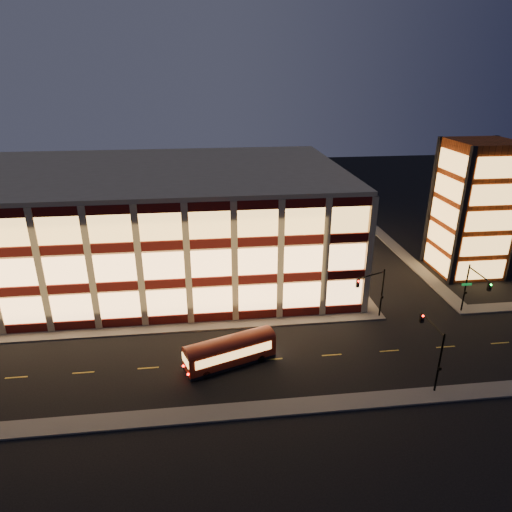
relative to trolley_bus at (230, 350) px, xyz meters
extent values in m
plane|color=black|center=(-5.83, 6.34, -1.66)|extent=(200.00, 200.00, 0.00)
cube|color=#514F4C|center=(-8.83, 7.34, -1.58)|extent=(54.00, 2.00, 0.15)
cube|color=#514F4C|center=(17.17, 23.34, -1.58)|extent=(2.00, 30.00, 0.15)
cube|color=#514F4C|center=(34.17, 7.34, -1.58)|extent=(14.00, 2.00, 0.15)
cube|color=#514F4C|center=(28.17, 23.34, -1.58)|extent=(2.00, 30.00, 0.15)
cube|color=#514F4C|center=(-5.83, -6.66, -1.58)|extent=(100.00, 2.00, 0.15)
cube|color=tan|center=(-8.83, 23.34, 5.34)|extent=(50.00, 30.00, 14.00)
cube|color=tan|center=(-8.83, 23.34, 12.59)|extent=(50.40, 30.40, 0.50)
cube|color=#470C0A|center=(-8.83, 8.22, -1.01)|extent=(50.10, 0.25, 1.00)
cube|color=#FFB76B|center=(-8.83, 8.24, 1.09)|extent=(49.00, 0.20, 3.00)
cube|color=#470C0A|center=(16.29, 23.34, -1.01)|extent=(0.25, 30.10, 1.00)
cube|color=#FFB76B|center=(16.27, 23.34, 1.09)|extent=(0.20, 29.00, 3.00)
cube|color=#470C0A|center=(-8.83, 8.22, 3.39)|extent=(50.10, 0.25, 1.00)
cube|color=#FFB76B|center=(-8.83, 8.24, 5.49)|extent=(49.00, 0.20, 3.00)
cube|color=#470C0A|center=(16.29, 23.34, 3.39)|extent=(0.25, 30.10, 1.00)
cube|color=#FFB76B|center=(16.27, 23.34, 5.49)|extent=(0.20, 29.00, 3.00)
cube|color=#470C0A|center=(-8.83, 8.22, 7.79)|extent=(50.10, 0.25, 1.00)
cube|color=#FFB76B|center=(-8.83, 8.24, 9.89)|extent=(49.00, 0.20, 3.00)
cube|color=#470C0A|center=(16.29, 23.34, 7.79)|extent=(0.25, 30.10, 1.00)
cube|color=#FFB76B|center=(16.27, 23.34, 9.89)|extent=(0.20, 29.00, 3.00)
cube|color=#8C3814|center=(34.17, 18.34, 7.34)|extent=(8.00, 8.00, 18.00)
cube|color=black|center=(30.17, 14.34, 7.34)|extent=(0.60, 0.60, 18.00)
cube|color=black|center=(30.17, 22.34, 7.34)|extent=(0.60, 0.60, 18.00)
cube|color=black|center=(38.17, 22.34, 7.34)|extent=(0.60, 0.60, 18.00)
cube|color=#FFB859|center=(34.17, 14.26, 0.14)|extent=(6.60, 0.16, 2.60)
cube|color=#FFB859|center=(30.09, 18.34, 0.14)|extent=(0.16, 6.60, 2.60)
cube|color=#FFB859|center=(34.17, 14.26, 3.54)|extent=(6.60, 0.16, 2.60)
cube|color=#FFB859|center=(30.09, 18.34, 3.54)|extent=(0.16, 6.60, 2.60)
cube|color=#FFB859|center=(34.17, 14.26, 6.94)|extent=(6.60, 0.16, 2.60)
cube|color=#FFB859|center=(30.09, 18.34, 6.94)|extent=(0.16, 6.60, 2.60)
cube|color=#FFB859|center=(34.17, 14.26, 10.34)|extent=(6.60, 0.16, 2.60)
cube|color=#FFB859|center=(30.09, 18.34, 10.34)|extent=(0.16, 6.60, 2.60)
cube|color=#FFB859|center=(34.17, 14.26, 13.74)|extent=(6.60, 0.16, 2.60)
cube|color=#FFB859|center=(30.09, 18.34, 13.74)|extent=(0.16, 6.60, 2.60)
cylinder|color=black|center=(17.67, 7.14, 1.34)|extent=(0.18, 0.18, 6.00)
cylinder|color=black|center=(15.92, 6.39, 4.04)|extent=(3.56, 1.63, 0.14)
cube|color=black|center=(14.17, 5.64, 3.54)|extent=(0.32, 0.32, 0.95)
sphere|color=#FF0C05|center=(14.17, 5.46, 3.84)|extent=(0.20, 0.20, 0.20)
cube|color=black|center=(17.67, 6.94, 0.94)|extent=(0.25, 0.18, 0.28)
cylinder|color=black|center=(27.67, 7.14, 1.34)|extent=(0.18, 0.18, 6.00)
cylinder|color=black|center=(27.67, 5.14, 4.04)|extent=(0.14, 4.00, 0.14)
cube|color=black|center=(27.67, 3.14, 3.54)|extent=(0.32, 0.32, 0.95)
sphere|color=#0CFF26|center=(27.67, 2.96, 3.84)|extent=(0.20, 0.20, 0.20)
cube|color=black|center=(27.67, 6.94, 0.94)|extent=(0.25, 0.18, 0.28)
cube|color=#0C7226|center=(27.67, 6.99, 1.94)|extent=(1.20, 0.06, 0.28)
cylinder|color=black|center=(17.67, -6.16, 1.34)|extent=(0.18, 0.18, 6.00)
cylinder|color=black|center=(17.67, -4.16, 4.04)|extent=(0.14, 4.00, 0.14)
cube|color=black|center=(17.67, -2.16, 3.54)|extent=(0.32, 0.32, 0.95)
sphere|color=#FF0C05|center=(17.67, -2.34, 3.84)|extent=(0.20, 0.20, 0.20)
cube|color=black|center=(17.67, -6.36, 0.94)|extent=(0.25, 0.18, 0.28)
cube|color=maroon|center=(0.00, 0.00, -0.16)|extent=(9.05, 5.03, 2.03)
cube|color=black|center=(0.00, 0.00, -1.35)|extent=(9.05, 5.03, 0.31)
cylinder|color=black|center=(-2.33, -1.86, -1.26)|extent=(0.84, 0.52, 0.79)
cylinder|color=black|center=(-2.98, -0.03, -1.26)|extent=(0.84, 0.52, 0.79)
cylinder|color=black|center=(2.98, 0.03, -1.26)|extent=(0.84, 0.52, 0.79)
cylinder|color=black|center=(2.33, 1.86, -1.26)|extent=(0.84, 0.52, 0.79)
cube|color=#FFB859|center=(0.38, -1.07, 0.11)|extent=(7.33, 2.66, 0.88)
cube|color=#FFB859|center=(-0.38, 1.07, 0.11)|extent=(7.33, 2.66, 0.88)
camera|label=1|loc=(-1.89, -36.74, 24.88)|focal=32.00mm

